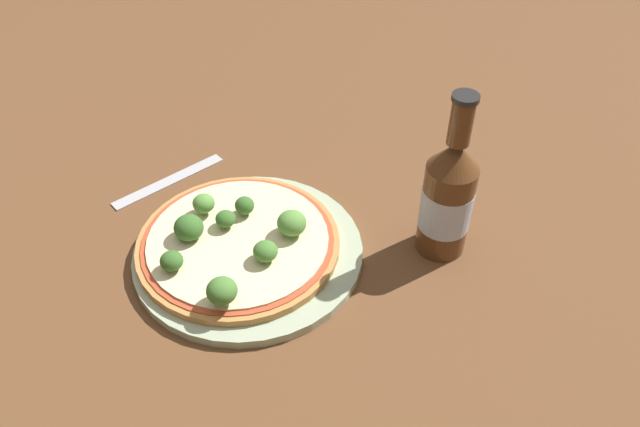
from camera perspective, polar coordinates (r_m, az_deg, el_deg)
name	(u,v)px	position (r m, az deg, el deg)	size (l,w,h in m)	color
ground_plane	(262,247)	(0.78, -5.37, -3.04)	(3.00, 3.00, 0.00)	brown
plate	(246,250)	(0.77, -6.74, -3.34)	(0.28, 0.28, 0.01)	#A3B293
pizza	(238,242)	(0.76, -7.48, -2.63)	(0.25, 0.25, 0.01)	#B77F42
broccoli_floret_0	(172,261)	(0.72, -13.41, -4.24)	(0.03, 0.03, 0.02)	#89A866
broccoli_floret_1	(226,219)	(0.76, -8.63, -0.49)	(0.02, 0.02, 0.02)	#89A866
broccoli_floret_2	(292,223)	(0.74, -2.60, -0.88)	(0.04, 0.04, 0.03)	#89A866
broccoli_floret_3	(222,291)	(0.67, -8.96, -7.00)	(0.03, 0.03, 0.03)	#89A866
broccoli_floret_4	(189,228)	(0.76, -11.91, -1.28)	(0.04, 0.04, 0.03)	#89A866
broccoli_floret_5	(204,204)	(0.78, -10.59, 0.90)	(0.03, 0.03, 0.03)	#89A866
broccoli_floret_6	(265,251)	(0.72, -5.02, -3.46)	(0.03, 0.03, 0.03)	#89A866
broccoli_floret_7	(245,206)	(0.78, -6.91, 0.72)	(0.02, 0.02, 0.02)	#89A866
beer_bottle	(448,197)	(0.74, 11.60, 1.51)	(0.06, 0.06, 0.22)	#563319
fork	(169,181)	(0.89, -13.64, 2.94)	(0.03, 0.17, 0.00)	#B2B2B7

